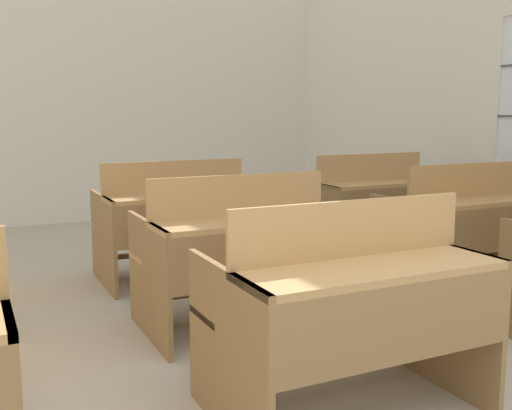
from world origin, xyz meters
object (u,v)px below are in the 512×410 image
bench_second_center (239,251)px  bench_third_center (175,220)px  bench_second_right (466,226)px  bench_front_center (348,307)px  bench_third_right (369,204)px

bench_second_center → bench_third_center: (-0.01, 1.16, 0.00)m
bench_second_right → bench_front_center: bearing=-147.4°
bench_second_right → bench_third_center: (-1.81, 1.14, 0.00)m
bench_front_center → bench_second_center: same height
bench_second_center → bench_third_right: same height
bench_second_right → bench_third_right: size_ratio=1.00×
bench_second_center → bench_third_right: size_ratio=1.00×
bench_front_center → bench_third_right: (1.82, 2.32, 0.00)m
bench_front_center → bench_third_right: bearing=51.9°
bench_front_center → bench_second_right: 2.16m
bench_front_center → bench_second_right: (1.82, 1.16, 0.00)m
bench_front_center → bench_second_center: size_ratio=1.00×
bench_second_right → bench_third_center: bearing=147.7°
bench_front_center → bench_third_center: (0.01, 2.31, 0.00)m
bench_front_center → bench_third_right: same height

